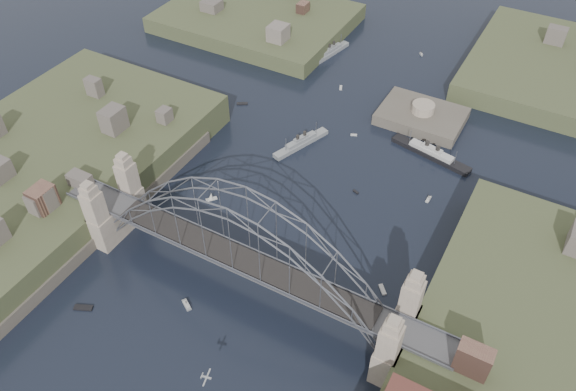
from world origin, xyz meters
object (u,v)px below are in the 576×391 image
(bridge, at_px, (240,245))
(ocean_liner, at_px, (431,154))
(fort_island, at_px, (420,122))
(naval_cruiser_far, at_px, (331,52))
(naval_cruiser_near, at_px, (301,143))

(bridge, distance_m, ocean_liner, 61.24)
(bridge, height_order, fort_island, bridge)
(bridge, relative_size, naval_cruiser_far, 5.31)
(fort_island, bearing_deg, naval_cruiser_far, 151.38)
(fort_island, relative_size, naval_cruiser_far, 1.39)
(bridge, relative_size, ocean_liner, 3.91)
(naval_cruiser_near, bearing_deg, fort_island, 47.13)
(bridge, distance_m, naval_cruiser_far, 93.91)
(fort_island, xyz_separation_m, naval_cruiser_far, (-36.51, 19.92, 1.17))
(naval_cruiser_far, bearing_deg, ocean_liner, -36.98)
(bridge, height_order, ocean_liner, bridge)
(bridge, xyz_separation_m, naval_cruiser_far, (-24.51, 89.92, -11.50))
(naval_cruiser_near, bearing_deg, ocean_liner, 21.57)
(fort_island, height_order, ocean_liner, fort_island)
(bridge, bearing_deg, naval_cruiser_near, 104.01)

